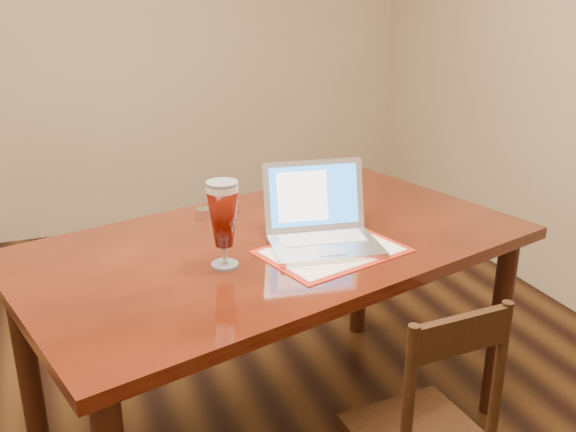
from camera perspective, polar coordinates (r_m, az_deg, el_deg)
name	(u,v)px	position (r m, az deg, el deg)	size (l,w,h in m)	color
dining_table	(276,264)	(2.28, -1.07, -4.29)	(1.96, 1.42, 1.11)	#4E180A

